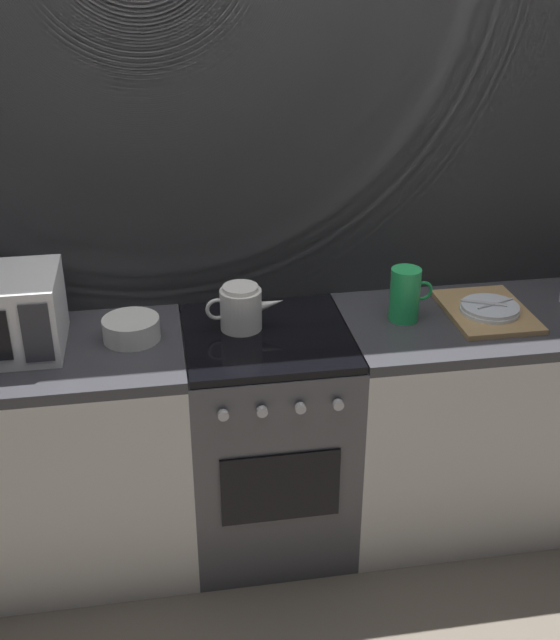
{
  "coord_description": "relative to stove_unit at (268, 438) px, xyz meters",
  "views": [
    {
      "loc": [
        -0.36,
        -2.48,
        2.2
      ],
      "look_at": [
        0.05,
        0.0,
        0.95
      ],
      "focal_mm": 44.41,
      "sensor_mm": 36.0,
      "label": 1
    }
  ],
  "objects": [
    {
      "name": "mixing_bowl",
      "position": [
        -0.47,
        0.04,
        0.49
      ],
      "size": [
        0.2,
        0.2,
        0.08
      ],
      "primitive_type": "cylinder",
      "color": "silver",
      "rests_on": "counter_left"
    },
    {
      "name": "dish_pile",
      "position": [
        0.84,
        0.02,
        0.47
      ],
      "size": [
        0.3,
        0.4,
        0.06
      ],
      "color": "tan",
      "rests_on": "counter_right"
    },
    {
      "name": "pitcher",
      "position": [
        0.52,
        0.03,
        0.55
      ],
      "size": [
        0.16,
        0.11,
        0.2
      ],
      "color": "green",
      "rests_on": "counter_right"
    },
    {
      "name": "kettle",
      "position": [
        -0.08,
        0.06,
        0.53
      ],
      "size": [
        0.28,
        0.15,
        0.17
      ],
      "color": "white",
      "rests_on": "stove_unit"
    },
    {
      "name": "back_wall",
      "position": [
        0.0,
        0.32,
        0.75
      ],
      "size": [
        3.6,
        0.05,
        2.4
      ],
      "color": "gray",
      "rests_on": "ground_plane"
    },
    {
      "name": "stove_unit",
      "position": [
        0.0,
        0.0,
        0.0
      ],
      "size": [
        0.6,
        0.63,
        0.9
      ],
      "color": "#4C4C51",
      "rests_on": "ground_plane"
    },
    {
      "name": "counter_right",
      "position": [
        0.9,
        0.0,
        0.0
      ],
      "size": [
        1.2,
        0.6,
        0.9
      ],
      "color": "silver",
      "rests_on": "ground_plane"
    },
    {
      "name": "counter_left",
      "position": [
        -0.9,
        0.0,
        0.0
      ],
      "size": [
        1.2,
        0.6,
        0.9
      ],
      "color": "silver",
      "rests_on": "ground_plane"
    },
    {
      "name": "ground_plane",
      "position": [
        0.0,
        0.0,
        -0.45
      ],
      "size": [
        8.0,
        8.0,
        0.0
      ],
      "primitive_type": "plane",
      "color": "#6B6054"
    }
  ]
}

